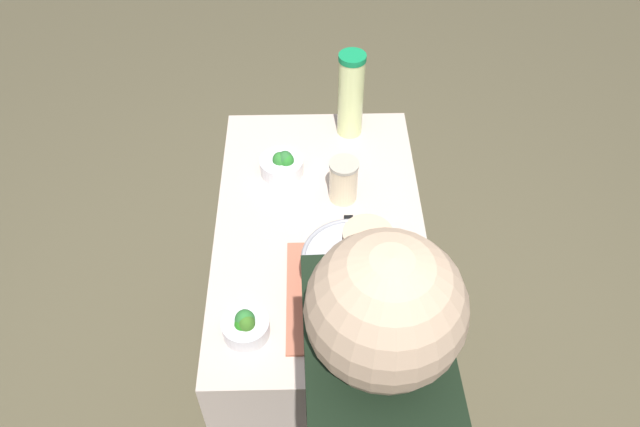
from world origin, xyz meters
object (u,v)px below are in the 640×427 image
(mason_jar, at_px, (343,181))
(broccoli_bowl_center, at_px, (246,326))
(broccoli_bowl_front, at_px, (282,164))
(cooking_pot, at_px, (351,275))
(lemonade_pitcher, at_px, (351,95))

(mason_jar, height_order, broccoli_bowl_center, mason_jar)
(broccoli_bowl_front, bearing_deg, cooking_pot, 21.34)
(broccoli_bowl_front, height_order, broccoli_bowl_center, broccoli_bowl_front)
(broccoli_bowl_front, bearing_deg, mason_jar, 58.33)
(cooking_pot, bearing_deg, broccoli_bowl_center, -67.78)
(mason_jar, distance_m, broccoli_bowl_center, 0.54)
(cooking_pot, xyz_separation_m, lemonade_pitcher, (-0.67, 0.03, 0.06))
(cooking_pot, bearing_deg, mason_jar, -179.77)
(mason_jar, bearing_deg, lemonade_pitcher, 173.37)
(mason_jar, bearing_deg, broccoli_bowl_center, -29.34)
(lemonade_pitcher, bearing_deg, broccoli_bowl_front, -48.36)
(cooking_pot, xyz_separation_m, mason_jar, (-0.36, -0.00, -0.02))
(lemonade_pitcher, bearing_deg, mason_jar, -6.63)
(mason_jar, xyz_separation_m, broccoli_bowl_center, (0.47, -0.26, -0.04))
(broccoli_bowl_center, bearing_deg, mason_jar, 150.66)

